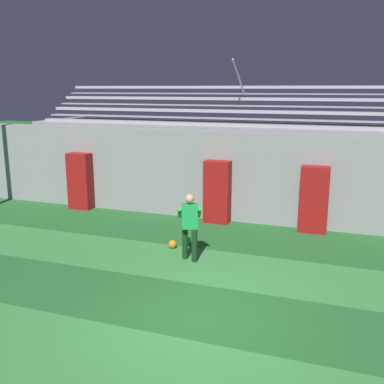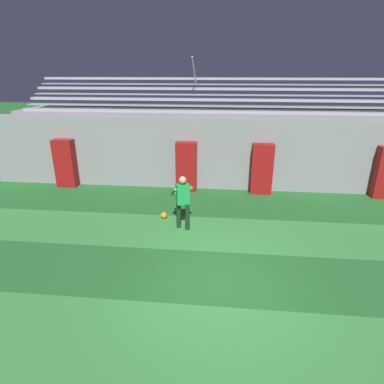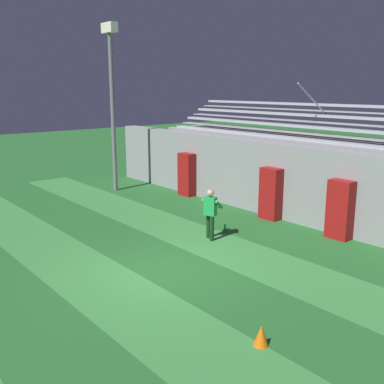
% 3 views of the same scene
% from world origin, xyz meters
% --- Properties ---
extents(ground_plane, '(80.00, 80.00, 0.00)m').
position_xyz_m(ground_plane, '(0.00, 0.00, 0.00)').
color(ground_plane, '#236028').
extents(turf_stripe_mid, '(28.00, 2.11, 0.01)m').
position_xyz_m(turf_stripe_mid, '(0.00, -1.78, 0.00)').
color(turf_stripe_mid, '#38843D').
rests_on(turf_stripe_mid, ground).
extents(turf_stripe_far, '(28.00, 2.11, 0.01)m').
position_xyz_m(turf_stripe_far, '(0.00, 2.44, 0.00)').
color(turf_stripe_far, '#38843D').
rests_on(turf_stripe_far, ground).
extents(back_wall, '(24.00, 0.60, 2.80)m').
position_xyz_m(back_wall, '(0.00, 6.50, 1.40)').
color(back_wall, gray).
rests_on(back_wall, ground).
extents(padding_pillar_gate_left, '(0.80, 0.44, 1.95)m').
position_xyz_m(padding_pillar_gate_left, '(-1.46, 5.95, 0.97)').
color(padding_pillar_gate_left, maroon).
rests_on(padding_pillar_gate_left, ground).
extents(padding_pillar_gate_right, '(0.80, 0.44, 1.95)m').
position_xyz_m(padding_pillar_gate_right, '(1.46, 5.95, 0.97)').
color(padding_pillar_gate_right, maroon).
rests_on(padding_pillar_gate_right, ground).
extents(padding_pillar_far_left, '(0.80, 0.44, 1.95)m').
position_xyz_m(padding_pillar_far_left, '(-6.41, 5.95, 0.97)').
color(padding_pillar_far_left, maroon).
rests_on(padding_pillar_far_left, ground).
extents(bleacher_stand, '(18.00, 3.35, 5.03)m').
position_xyz_m(bleacher_stand, '(-0.00, 8.49, 1.50)').
color(bleacher_stand, gray).
rests_on(bleacher_stand, ground).
extents(goalkeeper, '(0.71, 0.66, 1.67)m').
position_xyz_m(goalkeeper, '(-1.18, 2.67, 0.95)').
color(goalkeeper, '#143319').
rests_on(goalkeeper, ground).
extents(soccer_ball, '(0.22, 0.22, 0.22)m').
position_xyz_m(soccer_ball, '(-1.89, 3.28, 0.11)').
color(soccer_ball, orange).
rests_on(soccer_ball, ground).
extents(water_bottle, '(0.07, 0.07, 0.24)m').
position_xyz_m(water_bottle, '(-1.57, 3.72, 0.12)').
color(water_bottle, green).
rests_on(water_bottle, ground).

